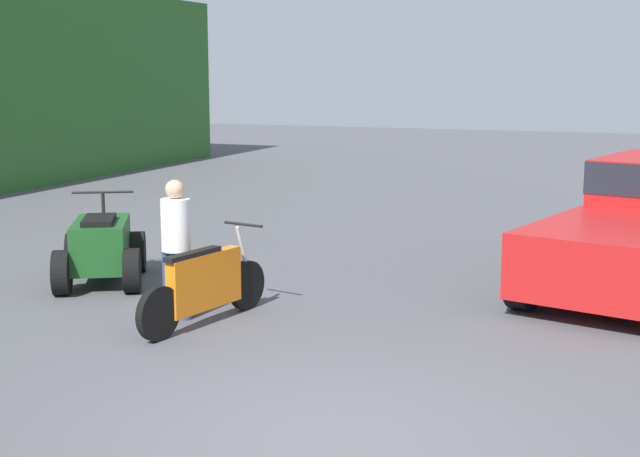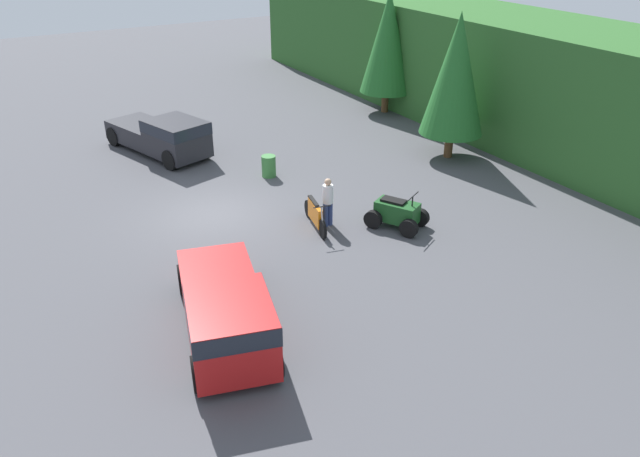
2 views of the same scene
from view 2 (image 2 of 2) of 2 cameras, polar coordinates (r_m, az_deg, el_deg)
ground_plane at (r=22.73m, az=-9.82°, el=1.30°), size 80.00×80.00×0.00m
hillside_backdrop at (r=30.64m, az=19.55°, el=12.37°), size 44.00×6.00×5.38m
tree_left at (r=33.42m, az=6.23°, el=16.59°), size 2.74×2.74×6.22m
tree_mid_left at (r=27.23m, az=12.31°, el=13.59°), size 2.71×2.71×6.16m
pickup_truck_red at (r=15.74m, az=-8.58°, el=-7.49°), size 5.63×3.23×1.75m
pickup_truck_second at (r=28.46m, az=-14.09°, el=8.32°), size 5.85×3.54×1.75m
dirt_bike at (r=21.28m, az=-0.44°, el=1.26°), size 2.25×0.74×1.15m
quad_atv at (r=21.46m, az=7.04°, el=1.37°), size 2.28×1.98×1.28m
rider_person at (r=21.20m, az=0.72°, el=2.58°), size 0.41×0.41×1.75m
steel_barrel at (r=25.55m, az=-4.71°, el=5.70°), size 0.58×0.58×0.88m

